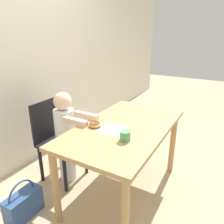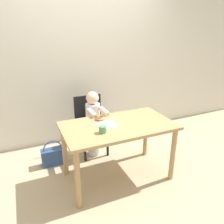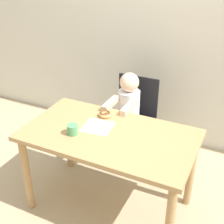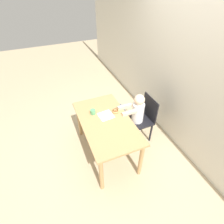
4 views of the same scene
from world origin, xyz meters
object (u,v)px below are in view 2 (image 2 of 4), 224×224
child_figure (93,123)px  cup (103,129)px  chair (91,124)px  handbag (53,156)px  donut (100,118)px

child_figure → cup: bearing=-100.9°
child_figure → cup: (-0.14, -0.73, 0.25)m
chair → cup: (-0.14, -0.85, 0.31)m
chair → handbag: 0.68m
child_figure → donut: bearing=-96.6°
cup → donut: bearing=74.5°
child_figure → handbag: (-0.59, -0.01, -0.38)m
chair → donut: size_ratio=7.99×
donut → handbag: donut is taller
chair → donut: (-0.04, -0.51, 0.30)m
child_figure → donut: 0.45m
donut → cup: size_ratio=1.28×
child_figure → cup: 0.78m
handbag → chair: bearing=12.1°
child_figure → cup: child_figure is taller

